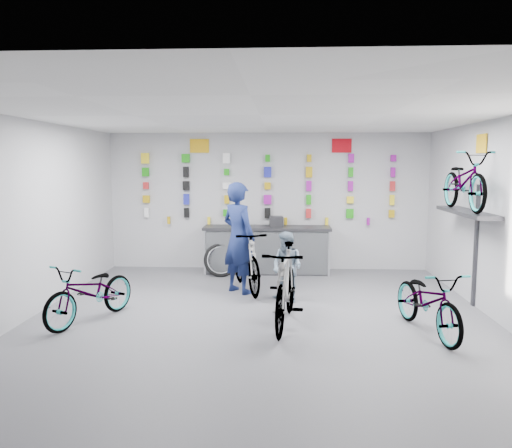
# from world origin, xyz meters

# --- Properties ---
(floor) EXTENTS (8.00, 8.00, 0.00)m
(floor) POSITION_xyz_m (0.00, 0.00, 0.00)
(floor) COLOR #56565C
(floor) RESTS_ON ground
(ceiling) EXTENTS (8.00, 8.00, 0.00)m
(ceiling) POSITION_xyz_m (0.00, 0.00, 3.00)
(ceiling) COLOR white
(ceiling) RESTS_ON wall_back
(wall_back) EXTENTS (7.00, 0.00, 7.00)m
(wall_back) POSITION_xyz_m (0.00, 4.00, 1.50)
(wall_back) COLOR silver
(wall_back) RESTS_ON floor
(wall_front) EXTENTS (7.00, 0.00, 7.00)m
(wall_front) POSITION_xyz_m (0.00, -4.00, 1.50)
(wall_front) COLOR silver
(wall_front) RESTS_ON floor
(wall_left) EXTENTS (0.00, 8.00, 8.00)m
(wall_left) POSITION_xyz_m (-3.50, 0.00, 1.50)
(wall_left) COLOR silver
(wall_left) RESTS_ON floor
(counter) EXTENTS (2.70, 0.66, 1.00)m
(counter) POSITION_xyz_m (0.00, 3.54, 0.49)
(counter) COLOR black
(counter) RESTS_ON floor
(merch_wall) EXTENTS (5.54, 0.08, 1.56)m
(merch_wall) POSITION_xyz_m (-0.13, 3.93, 1.80)
(merch_wall) COLOR white
(merch_wall) RESTS_ON wall_back
(wall_bracket) EXTENTS (0.39, 1.90, 2.00)m
(wall_bracket) POSITION_xyz_m (3.33, 1.20, 1.46)
(wall_bracket) COLOR #333338
(wall_bracket) RESTS_ON wall_right
(sign_left) EXTENTS (0.42, 0.02, 0.30)m
(sign_left) POSITION_xyz_m (-1.50, 3.98, 2.72)
(sign_left) COLOR gold
(sign_left) RESTS_ON wall_back
(sign_right) EXTENTS (0.42, 0.02, 0.30)m
(sign_right) POSITION_xyz_m (1.60, 3.98, 2.72)
(sign_right) COLOR red
(sign_right) RESTS_ON wall_back
(sign_side) EXTENTS (0.02, 0.40, 0.30)m
(sign_side) POSITION_xyz_m (3.48, 1.20, 2.65)
(sign_side) COLOR gold
(sign_side) RESTS_ON wall_right
(bike_left) EXTENTS (1.24, 1.81, 0.90)m
(bike_left) POSITION_xyz_m (-2.50, 0.06, 0.45)
(bike_left) COLOR gray
(bike_left) RESTS_ON floor
(bike_center) EXTENTS (0.80, 2.02, 1.18)m
(bike_center) POSITION_xyz_m (0.38, 0.00, 0.59)
(bike_center) COLOR gray
(bike_center) RESTS_ON floor
(bike_right) EXTENTS (0.97, 1.85, 0.93)m
(bike_right) POSITION_xyz_m (2.33, -0.22, 0.46)
(bike_right) COLOR gray
(bike_right) RESTS_ON floor
(bike_service) EXTENTS (1.10, 2.01, 1.16)m
(bike_service) POSITION_xyz_m (-0.34, 2.01, 0.58)
(bike_service) COLOR gray
(bike_service) RESTS_ON floor
(bike_wall) EXTENTS (0.63, 1.80, 0.95)m
(bike_wall) POSITION_xyz_m (3.25, 1.20, 2.05)
(bike_wall) COLOR gray
(bike_wall) RESTS_ON wall_bracket
(clerk) EXTENTS (0.87, 0.84, 2.01)m
(clerk) POSITION_xyz_m (-0.46, 1.87, 1.00)
(clerk) COLOR #141F4E
(clerk) RESTS_ON floor
(customer) EXTENTS (0.74, 0.72, 1.19)m
(customer) POSITION_xyz_m (0.41, 1.30, 0.60)
(customer) COLOR slate
(customer) RESTS_ON floor
(spare_wheel) EXTENTS (0.75, 0.41, 0.70)m
(spare_wheel) POSITION_xyz_m (-0.95, 3.17, 0.34)
(spare_wheel) COLOR black
(spare_wheel) RESTS_ON floor
(register) EXTENTS (0.30, 0.32, 0.22)m
(register) POSITION_xyz_m (0.20, 3.55, 1.11)
(register) COLOR black
(register) RESTS_ON counter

